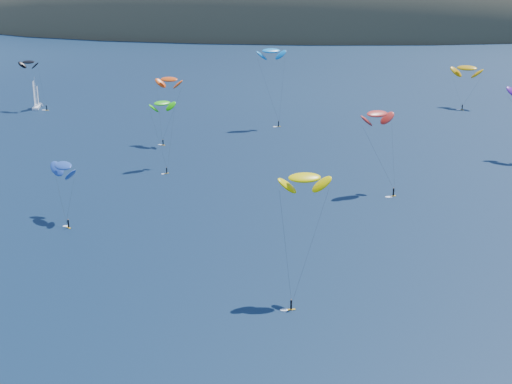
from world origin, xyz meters
name	(u,v)px	position (x,y,z in m)	size (l,w,h in m)	color
island	(338,38)	(39.40, 562.36, -10.74)	(730.00, 300.00, 210.00)	#3D3526
sailboat	(36,106)	(-94.56, 203.51, 0.96)	(9.66, 8.28, 11.69)	white
kitesurfer_1	(169,79)	(-36.53, 156.88, 18.71)	(9.47, 9.91, 21.15)	gold
kitesurfer_2	(305,178)	(2.16, 56.56, 19.23)	(8.83, 11.82, 21.58)	gold
kitesurfer_3	(162,103)	(-34.15, 130.97, 16.59)	(7.84, 13.32, 18.65)	gold
kitesurfer_4	(271,51)	(-6.67, 181.34, 24.35)	(10.50, 8.44, 27.06)	gold
kitesurfer_9	(377,114)	(20.32, 112.88, 18.08)	(9.79, 11.92, 20.62)	gold
kitesurfer_10	(63,166)	(-48.54, 89.91, 11.00)	(9.09, 13.40, 13.48)	gold
kitesurfer_11	(467,68)	(65.39, 215.65, 14.27)	(12.68, 13.86, 17.51)	gold
kitesurfer_12	(28,62)	(-96.00, 203.59, 17.04)	(11.47, 6.80, 19.26)	gold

